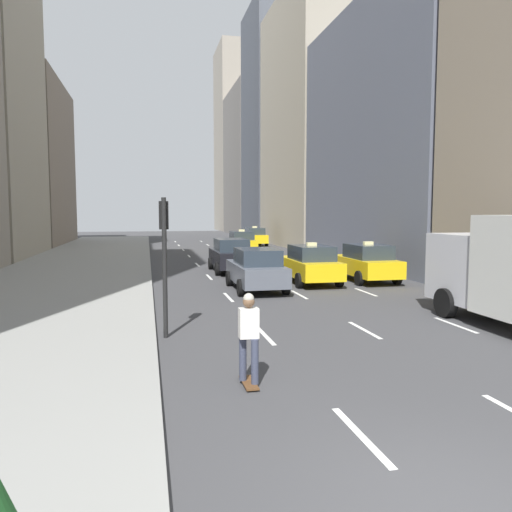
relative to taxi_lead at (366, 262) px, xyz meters
name	(u,v)px	position (x,y,z in m)	size (l,w,h in m)	color
sidewalk_left	(83,264)	(-13.80, 9.97, -0.81)	(8.00, 66.00, 0.15)	gray
lane_markings	(252,269)	(-4.20, 5.97, -0.87)	(5.72, 56.00, 0.01)	white
building_row_right	(298,119)	(5.20, 27.77, 11.69)	(6.00, 86.43, 31.01)	gray
taxi_lead	(366,262)	(0.00, 0.00, 0.00)	(2.02, 4.40, 1.87)	yellow
taxi_second	(254,237)	(0.00, 24.86, 0.00)	(2.02, 4.40, 1.87)	yellow
taxi_third	(241,242)	(-2.80, 16.69, 0.00)	(2.02, 4.40, 1.87)	yellow
taxi_fourth	(310,264)	(-2.80, -0.15, 0.00)	(2.02, 4.40, 1.87)	yellow
sedan_black_near	(256,269)	(-5.60, -1.59, 0.00)	(2.02, 4.43, 1.74)	#565B66
sedan_silver_behind	(231,255)	(-5.60, 4.84, 0.03)	(2.02, 4.56, 1.80)	black
skateboarder	(249,335)	(-8.17, -12.62, 0.08)	(0.36, 0.80, 1.75)	brown
traffic_light_pole	(164,244)	(-9.55, -8.59, 1.53)	(0.24, 0.42, 3.60)	black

